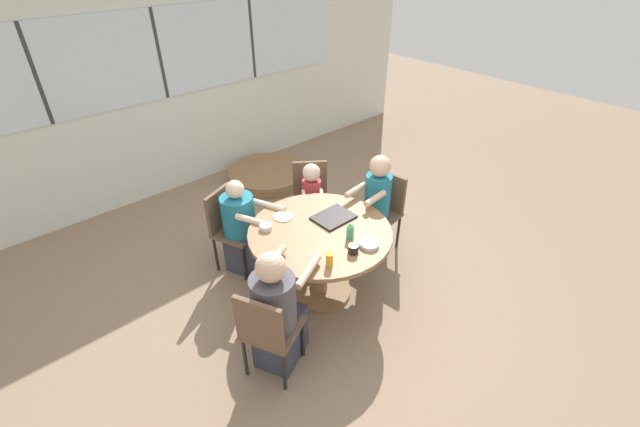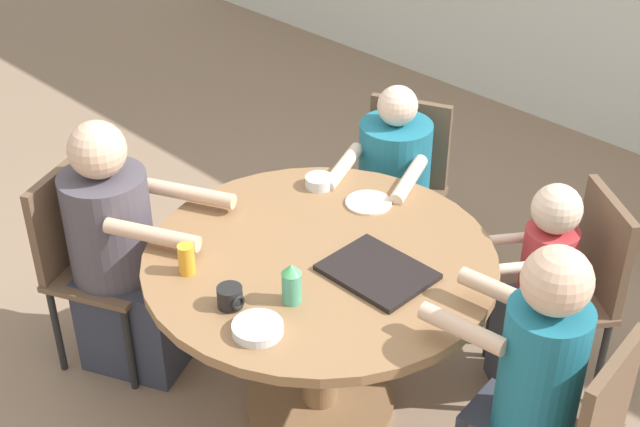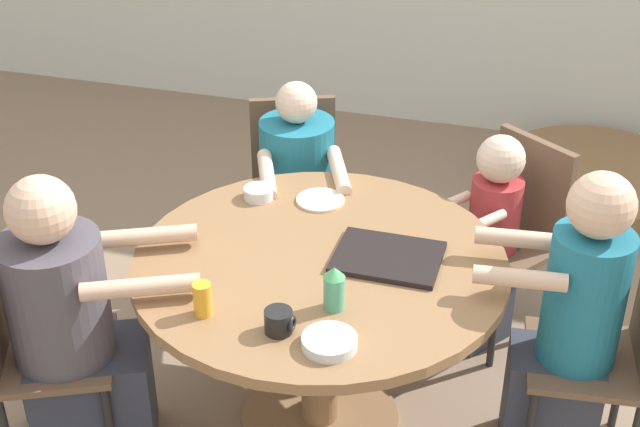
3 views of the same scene
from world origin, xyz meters
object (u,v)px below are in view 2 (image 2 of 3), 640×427
object	(u,v)px
chair_for_toddler	(577,277)
bowl_cereal	(319,182)
person_toddler	(537,294)
sippy_cup	(292,283)
bowl_white_shallow	(258,328)
person_man_teal_shirt	(122,262)
juice_glass	(186,259)
chair_for_man_blue_shirt	(402,176)
person_man_blue_shirt	(390,206)
coffee_mug	(230,297)
person_woman_green_shirt	(527,401)
chair_for_man_teal_shirt	(85,251)

from	to	relation	value
chair_for_toddler	bowl_cereal	distance (m)	1.09
person_toddler	sippy_cup	distance (m)	1.09
bowl_white_shallow	chair_for_toddler	bearing A→B (deg)	71.08
person_man_teal_shirt	bowl_white_shallow	size ratio (longest dim) A/B	6.72
chair_for_toddler	person_toddler	size ratio (longest dim) A/B	0.92
sippy_cup	person_toddler	bearing A→B (deg)	68.07
person_toddler	juice_glass	xyz separation A→B (m)	(-0.76, -1.10, 0.34)
person_man_teal_shirt	bowl_white_shallow	distance (m)	0.96
chair_for_toddler	person_toddler	world-z (taller)	person_toddler
chair_for_man_blue_shirt	person_man_blue_shirt	xyz separation A→B (m)	(0.07, -0.16, -0.06)
person_man_blue_shirt	sippy_cup	bearing A→B (deg)	90.62
coffee_mug	person_woman_green_shirt	bearing A→B (deg)	30.92
chair_for_toddler	person_man_blue_shirt	bearing A→B (deg)	38.66
person_man_blue_shirt	coffee_mug	distance (m)	1.28
person_man_teal_shirt	coffee_mug	distance (m)	0.81
person_man_blue_shirt	coffee_mug	size ratio (longest dim) A/B	11.07
juice_glass	bowl_cereal	bearing A→B (deg)	96.73
chair_for_toddler	person_woman_green_shirt	world-z (taller)	person_woman_green_shirt
sippy_cup	person_woman_green_shirt	bearing A→B (deg)	25.58
juice_glass	bowl_white_shallow	distance (m)	0.42
chair_for_man_teal_shirt	chair_for_toddler	xyz separation A→B (m)	(1.52, 1.26, 0.00)
chair_for_man_blue_shirt	chair_for_man_teal_shirt	xyz separation A→B (m)	(-0.52, -1.37, 0.00)
juice_glass	person_man_teal_shirt	bearing A→B (deg)	175.64
person_man_teal_shirt	sippy_cup	distance (m)	0.95
chair_for_man_teal_shirt	person_toddler	world-z (taller)	person_toddler
person_woman_green_shirt	sippy_cup	size ratio (longest dim) A/B	7.54
person_woman_green_shirt	bowl_cereal	distance (m)	1.24
chair_for_man_blue_shirt	coffee_mug	size ratio (longest dim) A/B	9.34
person_man_blue_shirt	person_toddler	bearing A→B (deg)	151.49
chair_for_man_blue_shirt	sippy_cup	distance (m)	1.33
bowl_white_shallow	bowl_cereal	xyz separation A→B (m)	(-0.51, 0.79, 0.01)
chair_for_man_blue_shirt	person_woman_green_shirt	distance (m)	1.51
coffee_mug	chair_for_man_blue_shirt	bearing A→B (deg)	106.18
person_woman_green_shirt	bowl_cereal	size ratio (longest dim) A/B	10.09
bowl_cereal	sippy_cup	bearing A→B (deg)	-51.91
person_man_teal_shirt	person_toddler	distance (m)	1.66
bowl_cereal	chair_for_man_teal_shirt	bearing A→B (deg)	-126.46
coffee_mug	person_man_teal_shirt	bearing A→B (deg)	175.88
chair_for_toddler	person_man_teal_shirt	xyz separation A→B (m)	(-1.36, -1.19, -0.02)
person_man_blue_shirt	juice_glass	size ratio (longest dim) A/B	9.17
person_woman_green_shirt	bowl_cereal	world-z (taller)	person_woman_green_shirt
person_woman_green_shirt	coffee_mug	distance (m)	1.02
person_toddler	coffee_mug	bearing A→B (deg)	101.38
person_man_teal_shirt	juice_glass	size ratio (longest dim) A/B	10.02
bowl_cereal	bowl_white_shallow	bearing A→B (deg)	-57.16
chair_for_man_blue_shirt	juice_glass	world-z (taller)	chair_for_man_blue_shirt
sippy_cup	juice_glass	xyz separation A→B (m)	(-0.38, -0.15, -0.02)
person_man_blue_shirt	juice_glass	world-z (taller)	person_man_blue_shirt
juice_glass	bowl_cereal	size ratio (longest dim) A/B	0.99
chair_for_man_teal_shirt	coffee_mug	bearing A→B (deg)	65.76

